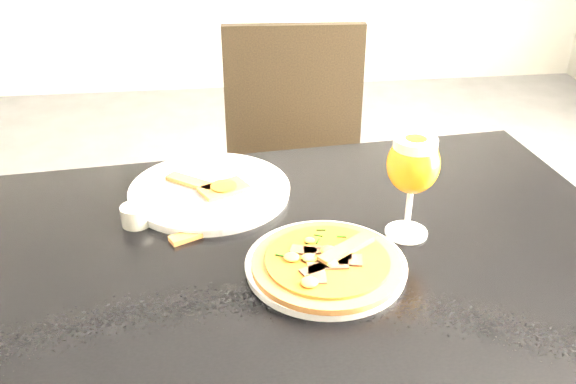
{
  "coord_description": "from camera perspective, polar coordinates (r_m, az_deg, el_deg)",
  "views": [
    {
      "loc": [
        0.14,
        -0.9,
        1.38
      ],
      "look_at": [
        0.26,
        0.09,
        0.83
      ],
      "focal_mm": 40.0,
      "sensor_mm": 36.0,
      "label": 1
    }
  ],
  "objects": [
    {
      "name": "dining_table",
      "position": [
        1.19,
        1.47,
        -8.48
      ],
      "size": [
        1.26,
        0.9,
        0.75
      ],
      "rotation": [
        0.0,
        0.0,
        0.09
      ],
      "color": "black",
      "rests_on": "ground"
    },
    {
      "name": "chair_far",
      "position": [
        1.88,
        0.72,
        1.37
      ],
      "size": [
        0.46,
        0.46,
        0.93
      ],
      "rotation": [
        0.0,
        0.0,
        -0.07
      ],
      "color": "black",
      "rests_on": "ground"
    },
    {
      "name": "plate_main",
      "position": [
        1.08,
        3.38,
        -6.58
      ],
      "size": [
        0.3,
        0.3,
        0.01
      ],
      "primitive_type": "cylinder",
      "rotation": [
        0.0,
        0.0,
        0.12
      ],
      "color": "white",
      "rests_on": "dining_table"
    },
    {
      "name": "pizza",
      "position": [
        1.06,
        3.55,
        -6.24
      ],
      "size": [
        0.25,
        0.25,
        0.03
      ],
      "rotation": [
        0.0,
        0.0,
        0.31
      ],
      "color": "brown",
      "rests_on": "plate_main"
    },
    {
      "name": "plate_second",
      "position": [
        1.3,
        -6.97,
        0.08
      ],
      "size": [
        0.39,
        0.39,
        0.02
      ],
      "primitive_type": "cylinder",
      "rotation": [
        0.0,
        0.0,
        -0.24
      ],
      "color": "white",
      "rests_on": "dining_table"
    },
    {
      "name": "crust_scraps",
      "position": [
        1.29,
        -6.7,
        0.5
      ],
      "size": [
        0.17,
        0.13,
        0.01
      ],
      "rotation": [
        0.0,
        0.0,
        -0.23
      ],
      "color": "brown",
      "rests_on": "plate_second"
    },
    {
      "name": "loose_crust",
      "position": [
        1.18,
        -7.79,
        -3.55
      ],
      "size": [
        0.12,
        0.07,
        0.01
      ],
      "primitive_type": "cube",
      "rotation": [
        0.0,
        0.0,
        0.45
      ],
      "color": "brown",
      "rests_on": "dining_table"
    },
    {
      "name": "sauce_cup",
      "position": [
        1.22,
        -13.37,
        -1.95
      ],
      "size": [
        0.06,
        0.06,
        0.04
      ],
      "color": "beige",
      "rests_on": "dining_table"
    },
    {
      "name": "beer_glass",
      "position": [
        1.12,
        11.07,
        2.37
      ],
      "size": [
        0.09,
        0.09,
        0.19
      ],
      "color": "silver",
      "rests_on": "dining_table"
    }
  ]
}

